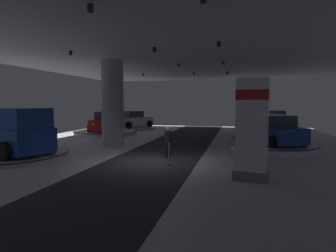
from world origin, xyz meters
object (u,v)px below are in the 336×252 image
at_px(display_platform_deep_right, 273,130).
at_px(display_platform_near_left, 6,155).
at_px(display_car_mid_right, 274,131).
at_px(display_platform_far_right, 268,137).
at_px(brand_sign_pylon, 252,128).
at_px(visitor_walking_near, 168,140).
at_px(display_platform_mid_right, 273,146).
at_px(pickup_truck_near_left, 9,135).
at_px(display_car_far_right, 268,126).
at_px(display_platform_far_left, 106,132).
at_px(column_left, 113,104).
at_px(display_car_deep_left, 133,120).
at_px(display_car_far_left, 106,122).
at_px(display_platform_deep_left, 133,128).
at_px(display_car_deep_right, 273,120).

distance_m(display_platform_deep_right, display_platform_near_left, 22.73).
bearing_deg(display_car_mid_right, display_platform_far_right, 88.03).
xyz_separation_m(brand_sign_pylon, visitor_walking_near, (-3.98, 3.59, -1.01)).
bearing_deg(display_platform_mid_right, display_platform_deep_right, 83.92).
height_order(pickup_truck_near_left, display_platform_far_right, pickup_truck_near_left).
relative_size(display_platform_far_right, visitor_walking_near, 3.37).
bearing_deg(visitor_walking_near, brand_sign_pylon, -42.05).
height_order(display_platform_deep_right, display_car_far_right, display_car_far_right).
bearing_deg(display_platform_far_left, display_platform_far_right, -1.84).
distance_m(display_platform_mid_right, display_car_far_right, 5.28).
xyz_separation_m(column_left, display_platform_deep_right, (11.18, 12.11, -2.56)).
height_order(column_left, display_platform_far_left, column_left).
bearing_deg(display_platform_near_left, display_platform_far_right, 38.98).
height_order(display_car_far_right, visitor_walking_near, display_car_far_right).
distance_m(column_left, display_platform_far_right, 12.06).
bearing_deg(display_car_deep_left, display_car_mid_right, -40.41).
distance_m(column_left, display_platform_far_left, 7.75).
xyz_separation_m(display_car_far_left, visitor_walking_near, (7.97, -9.61, -0.18)).
distance_m(display_platform_deep_left, display_car_deep_left, 0.86).
distance_m(display_platform_deep_right, display_car_far_right, 6.33).
height_order(display_platform_deep_left, display_platform_near_left, display_platform_near_left).
height_order(brand_sign_pylon, display_platform_deep_right, brand_sign_pylon).
relative_size(display_car_mid_right, display_platform_deep_left, 0.96).
xyz_separation_m(display_car_deep_right, visitor_walking_near, (-6.74, -15.29, -0.21)).
bearing_deg(display_car_mid_right, column_left, -176.09).
height_order(display_platform_deep_left, display_car_deep_right, display_car_deep_right).
bearing_deg(brand_sign_pylon, display_platform_near_left, 172.38).
height_order(display_car_far_left, display_platform_far_right, display_car_far_left).
relative_size(column_left, visitor_walking_near, 3.46).
height_order(display_platform_deep_left, pickup_truck_near_left, pickup_truck_near_left).
relative_size(display_platform_mid_right, display_car_deep_left, 1.12).
bearing_deg(display_car_deep_right, display_platform_far_right, -99.18).
height_order(display_platform_deep_right, display_platform_far_right, display_platform_deep_right).
bearing_deg(brand_sign_pylon, column_left, 141.09).
bearing_deg(display_platform_far_right, display_car_deep_left, 156.47).
relative_size(brand_sign_pylon, visitor_walking_near, 2.32).
height_order(display_car_deep_left, display_platform_near_left, display_car_deep_left).
bearing_deg(display_car_deep_right, display_platform_far_left, -158.78).
height_order(display_platform_mid_right, display_car_deep_right, display_car_deep_right).
height_order(display_car_deep_right, visitor_walking_near, display_car_deep_right).
bearing_deg(display_car_deep_left, display_car_far_left, -97.57).
xyz_separation_m(column_left, display_platform_far_left, (-3.55, 6.39, -2.57)).
xyz_separation_m(brand_sign_pylon, display_car_far_left, (-11.95, 13.19, -0.83)).
height_order(brand_sign_pylon, display_car_far_left, brand_sign_pylon).
relative_size(column_left, display_platform_far_right, 1.03).
xyz_separation_m(display_car_deep_right, display_platform_far_right, (-0.99, -6.15, -0.97)).
distance_m(display_platform_deep_left, visitor_walking_near, 16.54).
distance_m(display_car_mid_right, pickup_truck_near_left, 14.53).
xyz_separation_m(column_left, display_platform_far_right, (10.16, 5.95, -2.60)).
xyz_separation_m(display_car_deep_left, visitor_walking_near, (7.28, -14.81, -0.08)).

